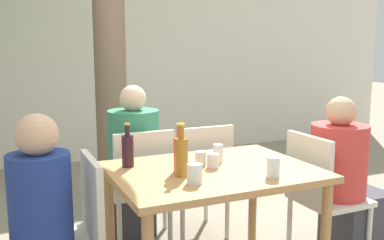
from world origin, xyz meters
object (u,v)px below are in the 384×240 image
(person_seated_2, at_px, (131,170))
(drinking_glass_4, at_px, (201,159))
(patio_chair_2, at_px, (140,182))
(patio_chair_1, at_px, (320,190))
(patio_chair_3, at_px, (200,174))
(dining_table_front, at_px, (212,184))
(drinking_glass_3, at_px, (218,153))
(person_seated_1, at_px, (346,185))
(patio_chair_0, at_px, (72,232))
(drinking_glass_0, at_px, (273,167))
(wine_bottle_1, at_px, (128,150))
(person_seated_0, at_px, (23,240))
(drinking_glass_2, at_px, (213,161))
(drinking_glass_1, at_px, (195,174))
(amber_bottle_2, at_px, (182,156))
(soda_bottle_0, at_px, (179,153))

(person_seated_2, relative_size, drinking_glass_4, 13.45)
(patio_chair_2, distance_m, person_seated_2, 0.23)
(patio_chair_1, relative_size, patio_chair_3, 1.00)
(dining_table_front, xyz_separation_m, drinking_glass_3, (0.10, 0.12, 0.15))
(patio_chair_3, xyz_separation_m, person_seated_1, (0.83, -0.69, 0.01))
(patio_chair_0, xyz_separation_m, person_seated_1, (1.90, -0.00, 0.01))
(patio_chair_1, bearing_deg, drinking_glass_0, 116.27)
(patio_chair_0, relative_size, wine_bottle_1, 3.37)
(person_seated_0, xyz_separation_m, drinking_glass_4, (1.03, 0.08, 0.30))
(patio_chair_0, xyz_separation_m, person_seated_2, (0.59, 0.91, 0.03))
(patio_chair_1, relative_size, person_seated_1, 0.79)
(dining_table_front, xyz_separation_m, drinking_glass_2, (0.01, 0.01, 0.14))
(patio_chair_2, bearing_deg, person_seated_0, 39.41)
(person_seated_0, bearing_deg, drinking_glass_3, 95.67)
(person_seated_0, height_order, drinking_glass_0, person_seated_0)
(wine_bottle_1, xyz_separation_m, drinking_glass_3, (0.55, -0.13, -0.05))
(person_seated_0, distance_m, drinking_glass_1, 0.94)
(patio_chair_0, distance_m, patio_chair_3, 1.27)
(amber_bottle_2, distance_m, drinking_glass_0, 0.51)
(person_seated_2, height_order, amber_bottle_2, person_seated_2)
(person_seated_2, bearing_deg, dining_table_front, 104.71)
(amber_bottle_2, bearing_deg, soda_bottle_0, 75.35)
(person_seated_0, distance_m, person_seated_1, 2.14)
(patio_chair_1, bearing_deg, patio_chair_3, 40.86)
(patio_chair_0, height_order, patio_chair_3, same)
(patio_chair_1, bearing_deg, soda_bottle_0, 89.16)
(soda_bottle_0, distance_m, drinking_glass_0, 0.54)
(patio_chair_0, xyz_separation_m, patio_chair_1, (1.67, 0.00, 0.00))
(dining_table_front, height_order, person_seated_0, person_seated_0)
(person_seated_2, bearing_deg, soda_bottle_0, 92.05)
(wine_bottle_1, bearing_deg, drinking_glass_4, -21.91)
(patio_chair_1, xyz_separation_m, drinking_glass_0, (-0.61, -0.30, 0.31))
(drinking_glass_1, bearing_deg, drinking_glass_4, 59.48)
(patio_chair_0, distance_m, drinking_glass_1, 0.72)
(drinking_glass_3, bearing_deg, patio_chair_3, 75.94)
(person_seated_1, relative_size, amber_bottle_2, 3.84)
(person_seated_0, distance_m, amber_bottle_2, 0.92)
(patio_chair_1, distance_m, soda_bottle_0, 1.10)
(patio_chair_3, distance_m, drinking_glass_4, 0.73)
(person_seated_0, bearing_deg, drinking_glass_1, 75.49)
(dining_table_front, xyz_separation_m, person_seated_2, (-0.24, 0.91, -0.12))
(person_seated_2, bearing_deg, person_seated_1, 145.01)
(person_seated_0, relative_size, soda_bottle_0, 4.07)
(person_seated_1, relative_size, drinking_glass_2, 13.48)
(patio_chair_1, xyz_separation_m, person_seated_1, (0.23, -0.00, 0.01))
(wine_bottle_1, relative_size, amber_bottle_2, 0.89)
(person_seated_1, xyz_separation_m, amber_bottle_2, (-1.30, -0.07, 0.36))
(person_seated_2, relative_size, drinking_glass_1, 11.37)
(patio_chair_2, bearing_deg, person_seated_1, 152.33)
(patio_chair_2, bearing_deg, soda_bottle_0, 92.75)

